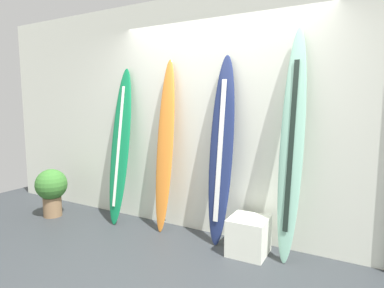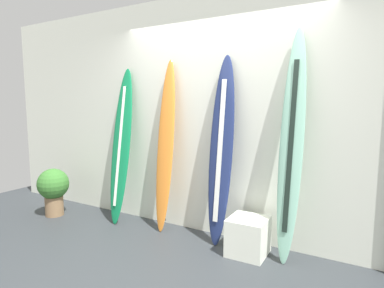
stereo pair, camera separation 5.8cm
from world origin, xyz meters
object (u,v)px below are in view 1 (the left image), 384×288
at_px(surfboard_navy, 221,152).
at_px(potted_plant, 51,188).
at_px(surfboard_sunset, 165,148).
at_px(display_block_left, 249,236).
at_px(surfboard_emerald, 120,147).
at_px(surfboard_seafoam, 292,147).

xyz_separation_m(surfboard_navy, potted_plant, (-2.37, -0.38, -0.64)).
distance_m(surfboard_sunset, surfboard_navy, 0.74).
bearing_deg(surfboard_sunset, surfboard_navy, 0.10).
height_order(surfboard_sunset, surfboard_navy, surfboard_navy).
relative_size(display_block_left, potted_plant, 0.60).
bearing_deg(potted_plant, surfboard_emerald, 18.83).
relative_size(surfboard_seafoam, potted_plant, 3.47).
height_order(surfboard_emerald, surfboard_sunset, surfboard_sunset).
bearing_deg(display_block_left, surfboard_seafoam, 16.17).
bearing_deg(surfboard_navy, surfboard_emerald, -177.99).
distance_m(surfboard_navy, display_block_left, 0.93).
height_order(surfboard_seafoam, display_block_left, surfboard_seafoam).
distance_m(surfboard_emerald, surfboard_sunset, 0.67).
distance_m(surfboard_emerald, surfboard_navy, 1.41).
height_order(surfboard_emerald, surfboard_navy, surfboard_navy).
distance_m(surfboard_sunset, potted_plant, 1.79).
distance_m(surfboard_seafoam, display_block_left, 1.02).
relative_size(surfboard_sunset, potted_plant, 3.15).
relative_size(surfboard_sunset, surfboard_navy, 1.00).
xyz_separation_m(surfboard_navy, display_block_left, (0.38, -0.13, -0.84)).
bearing_deg(surfboard_navy, surfboard_sunset, -179.90).
distance_m(surfboard_emerald, surfboard_seafoam, 2.17).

